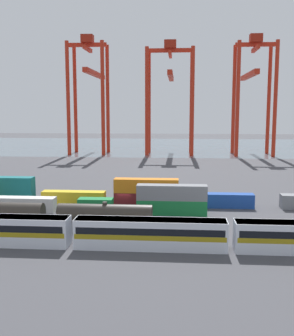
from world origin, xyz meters
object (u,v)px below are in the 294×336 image
object	(u,v)px
gantry_crane_east	(253,84)
passenger_train	(150,232)
shipping_container_10	(146,199)
gantry_crane_west	(90,84)
shipping_container_3	(96,206)
gantry_crane_central	(170,86)

from	to	relation	value
gantry_crane_east	passenger_train	bearing A→B (deg)	-105.46
shipping_container_10	gantry_crane_west	world-z (taller)	gantry_crane_west
gantry_crane_east	shipping_container_3	bearing A→B (deg)	-113.31
gantry_crane_west	gantry_crane_central	world-z (taller)	gantry_crane_west
shipping_container_10	gantry_crane_west	bearing A→B (deg)	108.05
shipping_container_3	gantry_crane_east	xyz separation A→B (m)	(44.34, 102.91, 27.39)
shipping_container_10	shipping_container_3	bearing A→B (deg)	-144.32
shipping_container_3	gantry_crane_west	size ratio (longest dim) A/B	0.12
passenger_train	gantry_crane_west	world-z (taller)	gantry_crane_west
shipping_container_10	gantry_crane_east	distance (m)	106.85
shipping_container_10	gantry_crane_east	size ratio (longest dim) A/B	0.25
gantry_crane_west	gantry_crane_east	xyz separation A→B (m)	(67.55, -0.30, -0.57)
passenger_train	gantry_crane_west	distance (m)	128.77
gantry_crane_central	shipping_container_10	bearing A→B (deg)	-91.25
passenger_train	gantry_crane_east	size ratio (longest dim) A/B	1.28
gantry_crane_central	passenger_train	bearing A→B (deg)	-89.84
passenger_train	gantry_crane_west	bearing A→B (deg)	105.72
passenger_train	gantry_crane_central	world-z (taller)	gantry_crane_central
passenger_train	shipping_container_10	distance (m)	24.17
gantry_crane_central	shipping_container_3	bearing A→B (deg)	-95.86
passenger_train	gantry_crane_central	xyz separation A→B (m)	(-0.34, 121.02, 25.93)
gantry_crane_east	shipping_container_10	bearing A→B (deg)	-110.34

